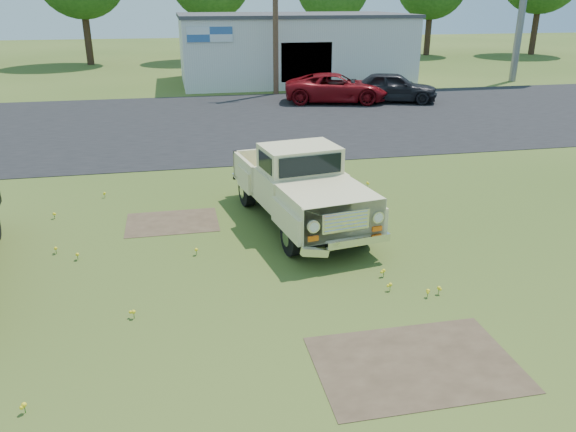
% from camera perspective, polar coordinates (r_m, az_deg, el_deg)
% --- Properties ---
extents(ground, '(140.00, 140.00, 0.00)m').
position_cam_1_polar(ground, '(10.93, -0.84, -6.61)').
color(ground, '#354F19').
rests_on(ground, ground).
extents(asphalt_lot, '(90.00, 14.00, 0.02)m').
position_cam_1_polar(asphalt_lot, '(25.08, -7.39, 9.41)').
color(asphalt_lot, black).
rests_on(asphalt_lot, ground).
extents(dirt_patch_a, '(3.00, 2.00, 0.01)m').
position_cam_1_polar(dirt_patch_a, '(8.90, 12.83, -14.45)').
color(dirt_patch_a, '#443524').
rests_on(dirt_patch_a, ground).
extents(dirt_patch_b, '(2.20, 1.60, 0.01)m').
position_cam_1_polar(dirt_patch_b, '(13.97, -11.67, -0.64)').
color(dirt_patch_b, '#443524').
rests_on(dirt_patch_b, ground).
extents(commercial_building, '(14.20, 8.20, 4.15)m').
position_cam_1_polar(commercial_building, '(37.42, 0.44, 16.75)').
color(commercial_building, silver).
rests_on(commercial_building, ground).
extents(utility_pole_mid, '(1.60, 0.30, 9.00)m').
position_cam_1_polar(utility_pole_mid, '(32.02, -1.29, 20.44)').
color(utility_pole_mid, '#442E1F').
rests_on(utility_pole_mid, ground).
extents(vintage_pickup_truck, '(2.89, 5.58, 1.93)m').
position_cam_1_polar(vintage_pickup_truck, '(13.33, 1.17, 3.16)').
color(vintage_pickup_truck, beige).
rests_on(vintage_pickup_truck, ground).
extents(red_pickup, '(5.69, 3.61, 1.46)m').
position_cam_1_polar(red_pickup, '(29.74, 4.93, 12.81)').
color(red_pickup, maroon).
rests_on(red_pickup, ground).
extents(dark_sedan, '(4.81, 3.19, 1.52)m').
position_cam_1_polar(dark_sedan, '(30.25, 10.64, 12.73)').
color(dark_sedan, black).
rests_on(dark_sedan, ground).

